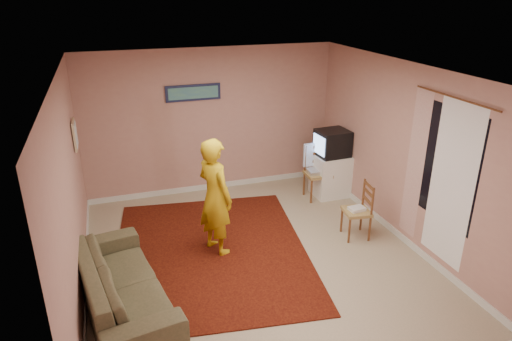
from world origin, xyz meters
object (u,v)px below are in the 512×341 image
object	(u,v)px
tv_cabinet	(330,175)
crt_tv	(332,143)
chair_a	(318,168)
person	(215,197)
chair_b	(357,205)
sofa	(122,284)

from	to	relation	value
tv_cabinet	crt_tv	distance (m)	0.61
tv_cabinet	crt_tv	xyz separation A→B (m)	(-0.01, -0.00, 0.61)
chair_a	person	bearing A→B (deg)	-149.26
chair_a	person	size ratio (longest dim) A/B	0.30
chair_a	tv_cabinet	bearing A→B (deg)	14.45
chair_a	chair_b	size ratio (longest dim) A/B	1.09
chair_a	person	distance (m)	2.43
crt_tv	chair_b	size ratio (longest dim) A/B	1.21
crt_tv	chair_a	xyz separation A→B (m)	(-0.27, -0.06, -0.41)
chair_b	sofa	world-z (taller)	chair_b
crt_tv	person	distance (m)	2.69
person	chair_a	bearing A→B (deg)	-86.83
sofa	chair_a	bearing A→B (deg)	-69.64
tv_cabinet	person	bearing A→B (deg)	-153.55
sofa	crt_tv	bearing A→B (deg)	-70.81
chair_b	sofa	bearing A→B (deg)	-71.47
person	sofa	bearing A→B (deg)	98.15
tv_cabinet	sofa	bearing A→B (deg)	-151.05
tv_cabinet	crt_tv	size ratio (longest dim) A/B	1.34
sofa	person	bearing A→B (deg)	-66.64
chair_a	person	xyz separation A→B (m)	(-2.13, -1.14, 0.27)
tv_cabinet	chair_b	xyz separation A→B (m)	(-0.32, -1.48, 0.15)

